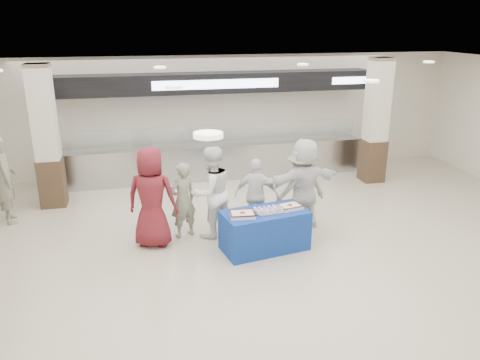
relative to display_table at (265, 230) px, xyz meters
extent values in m
plane|color=beige|center=(-0.13, -0.97, -0.38)|extent=(14.00, 14.00, 0.00)
cube|color=#ACAEB3|center=(-0.13, 4.43, 0.08)|extent=(8.00, 0.80, 0.90)
cube|color=#ACAEB3|center=(-0.13, 4.43, 0.55)|extent=(8.00, 0.85, 0.04)
cube|color=white|center=(-0.13, 4.13, 0.88)|extent=(7.60, 0.02, 0.50)
cube|color=black|center=(-0.13, 4.43, 2.17)|extent=(8.40, 0.70, 0.50)
cube|color=silver|center=(-0.13, 4.07, 2.17)|extent=(3.20, 0.03, 0.22)
cube|color=silver|center=(3.67, 4.07, 2.17)|extent=(1.40, 0.03, 0.18)
cube|color=#382719|center=(-4.13, 3.23, 0.18)|extent=(0.55, 0.55, 1.10)
cube|color=beige|center=(-4.13, 3.23, 1.78)|extent=(0.50, 0.50, 2.10)
cube|color=#382719|center=(3.87, 3.23, 0.18)|extent=(0.55, 0.55, 1.10)
cube|color=beige|center=(3.87, 3.23, 1.78)|extent=(0.50, 0.50, 2.10)
cube|color=#153C97|center=(0.00, 0.00, 0.00)|extent=(1.66, 1.04, 0.75)
cube|color=white|center=(-0.45, -0.13, 0.41)|extent=(0.46, 0.37, 0.07)
cube|color=#462214|center=(-0.45, -0.13, 0.46)|extent=(0.46, 0.37, 0.02)
cylinder|color=#AC2018|center=(-0.45, -0.13, 0.45)|extent=(0.10, 0.10, 0.01)
cube|color=white|center=(0.49, 0.05, 0.41)|extent=(0.47, 0.40, 0.06)
cube|color=#462214|center=(0.49, 0.05, 0.45)|extent=(0.47, 0.40, 0.02)
cylinder|color=#AC2018|center=(0.49, 0.05, 0.44)|extent=(0.11, 0.11, 0.01)
cube|color=#A2A2A6|center=(0.06, -0.02, 0.38)|extent=(0.49, 0.39, 0.02)
imported|color=maroon|center=(-1.99, 0.64, 0.58)|extent=(1.08, 0.88, 1.91)
imported|color=slate|center=(-1.40, 0.89, 0.38)|extent=(0.65, 0.55, 1.52)
imported|color=white|center=(-0.85, 0.80, 0.53)|extent=(1.09, 0.99, 1.82)
imported|color=white|center=(0.07, 0.89, 0.37)|extent=(0.95, 0.64, 1.49)
imported|color=slate|center=(0.99, 0.84, 0.45)|extent=(1.13, 0.73, 1.65)
imported|color=white|center=(1.04, 0.80, 0.56)|extent=(1.81, 0.87, 1.87)
imported|color=slate|center=(-4.92, 2.44, 0.57)|extent=(0.66, 0.80, 1.88)
camera|label=1|loc=(-2.20, -7.58, 3.65)|focal=35.00mm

